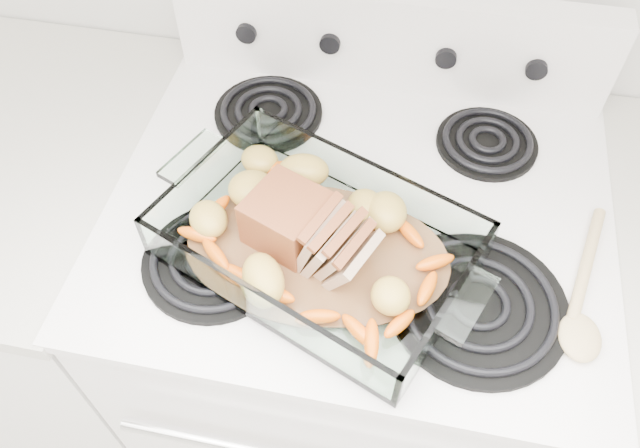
% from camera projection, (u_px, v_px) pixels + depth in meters
% --- Properties ---
extents(electric_range, '(0.78, 0.70, 1.12)m').
position_uv_depth(electric_range, '(350.00, 333.00, 1.34)').
color(electric_range, white).
rests_on(electric_range, ground).
extents(counter_left, '(0.58, 0.68, 0.93)m').
position_uv_depth(counter_left, '(65.00, 285.00, 1.44)').
color(counter_left, white).
rests_on(counter_left, ground).
extents(baking_dish, '(0.42, 0.27, 0.08)m').
position_uv_depth(baking_dish, '(317.00, 246.00, 0.89)').
color(baking_dish, white).
rests_on(baking_dish, electric_range).
extents(pork_roast, '(0.19, 0.10, 0.08)m').
position_uv_depth(pork_roast, '(298.00, 232.00, 0.87)').
color(pork_roast, brown).
rests_on(pork_roast, baking_dish).
extents(roast_vegetables, '(0.39, 0.21, 0.05)m').
position_uv_depth(roast_vegetables, '(320.00, 221.00, 0.91)').
color(roast_vegetables, '#EA4900').
rests_on(roast_vegetables, baking_dish).
extents(wooden_spoon, '(0.08, 0.26, 0.02)m').
position_uv_depth(wooden_spoon, '(583.00, 304.00, 0.86)').
color(wooden_spoon, beige).
rests_on(wooden_spoon, electric_range).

